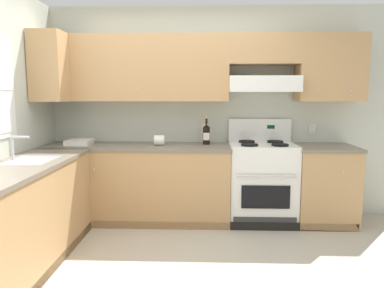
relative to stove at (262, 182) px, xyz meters
The scene contains 8 objects.
ground_plane 1.67m from the stove, 128.63° to the right, with size 7.04×7.04×0.00m, color #B2AA99.
wall_back 1.20m from the stove, 155.61° to the left, with size 4.68×0.57×2.55m.
counter_back_run 0.94m from the stove, behind, with size 3.60×0.65×0.91m.
counter_left_run 2.57m from the stove, 150.81° to the right, with size 0.63×1.91×1.13m.
stove is the anchor object (origin of this frame).
wine_bottle 0.86m from the stove, behind, with size 0.08×0.09×0.33m.
bowl 2.21m from the stove, behind, with size 0.28×0.27×0.06m.
paper_towel_roll 1.30m from the stove, behind, with size 0.12×0.12×0.12m.
Camera 1 is at (0.33, -2.95, 1.50)m, focal length 34.06 mm.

